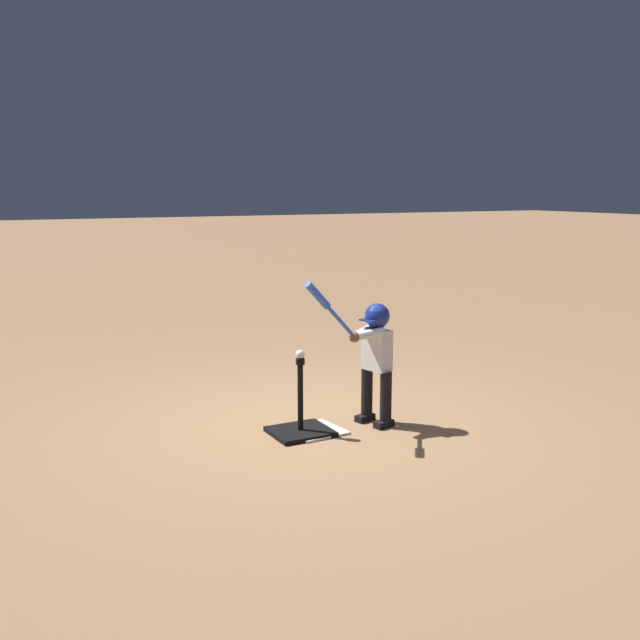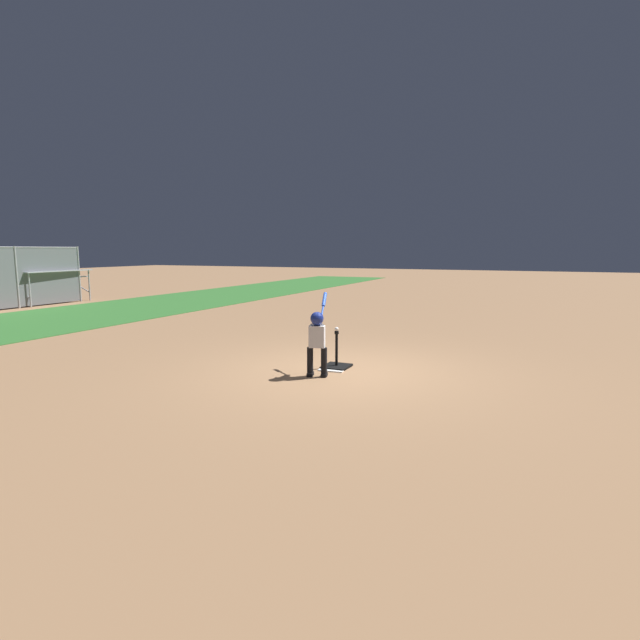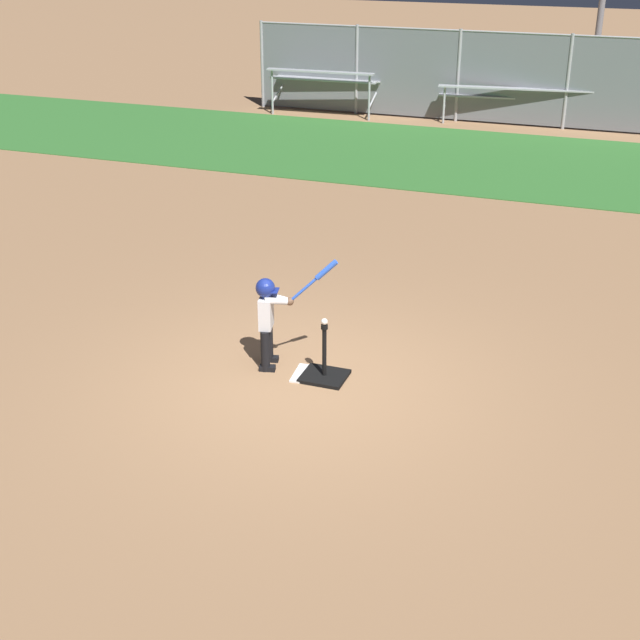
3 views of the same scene
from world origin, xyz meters
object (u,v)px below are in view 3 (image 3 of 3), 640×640
(batting_tee, at_px, (324,372))
(batter_child, at_px, (269,311))
(bleachers_far_right, at_px, (333,87))
(bleachers_center, at_px, (520,101))
(baseball, at_px, (324,322))

(batting_tee, height_order, batter_child, batter_child)
(bleachers_far_right, relative_size, bleachers_center, 0.70)
(batter_child, bearing_deg, batting_tee, -5.33)
(batting_tee, xyz_separation_m, baseball, (0.00, -0.00, 0.62))
(batting_tee, relative_size, bleachers_far_right, 0.23)
(baseball, height_order, bleachers_center, bleachers_center)
(bleachers_far_right, bearing_deg, baseball, -71.07)
(batting_tee, relative_size, baseball, 8.87)
(batter_child, bearing_deg, bleachers_center, 87.43)
(batting_tee, bearing_deg, batter_child, 174.67)
(batting_tee, xyz_separation_m, batter_child, (-0.68, 0.06, 0.61))
(batter_child, xyz_separation_m, bleachers_center, (0.65, 14.39, -0.23))
(baseball, relative_size, bleachers_far_right, 0.03)
(batter_child, height_order, bleachers_center, batter_child)
(batting_tee, height_order, bleachers_center, bleachers_center)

